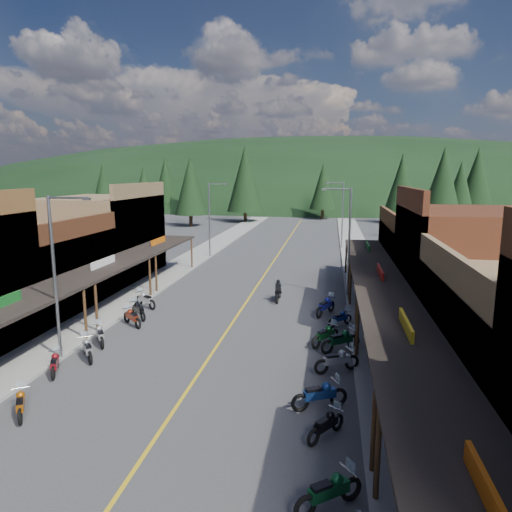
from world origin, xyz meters
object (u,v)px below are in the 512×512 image
at_px(bike_west_3, 21,403).
at_px(bike_west_4, 55,363).
at_px(bike_east_6, 341,339).
at_px(pedestrian_east_b, 357,272).
at_px(rider_on_bike, 278,292).
at_px(bike_west_7, 132,316).
at_px(streetlight_0, 57,271).
at_px(pine_0, 104,186).
at_px(streetlight_1, 211,216).
at_px(pine_2, 245,179).
at_px(streetlight_2, 347,237).
at_px(bike_east_9, 326,305).
at_px(shop_west_3, 103,237).
at_px(pine_7, 166,181).
at_px(pine_3, 323,186).
at_px(pedestrian_east_a, 384,357).
at_px(bike_east_4, 320,393).
at_px(pine_9, 460,192).
at_px(pine_8, 144,194).
at_px(bike_east_2, 329,490).
at_px(pine_10, 190,186).
at_px(bike_east_5, 337,359).
at_px(pine_4, 402,183).
at_px(shop_west_2, 34,272).
at_px(bike_west_5, 87,348).
at_px(pine_11, 442,187).
at_px(bike_east_7, 325,334).
at_px(pine_1, 191,181).
at_px(bike_west_8, 139,309).
at_px(shop_east_3, 434,258).
at_px(bike_west_9, 145,299).
at_px(bike_east_8, 340,318).
at_px(bike_west_6, 100,334).
at_px(streetlight_3, 341,212).
at_px(shop_east_2, 473,271).

xyz_separation_m(bike_west_3, bike_west_4, (-0.90, 3.56, 0.00)).
distance_m(bike_east_6, pedestrian_east_b, 14.64).
bearing_deg(rider_on_bike, bike_west_7, -139.38).
bearing_deg(bike_west_4, rider_on_bike, 31.59).
height_order(bike_west_7, bike_east_6, bike_east_6).
xyz_separation_m(streetlight_0, bike_west_7, (1.16, 5.31, -3.87)).
distance_m(pine_0, bike_west_7, 71.66).
height_order(streetlight_1, pine_2, pine_2).
distance_m(streetlight_2, bike_east_9, 6.19).
relative_size(shop_west_3, pine_7, 0.87).
height_order(pine_3, pedestrian_east_a, pine_3).
bearing_deg(bike_east_4, pine_3, 155.29).
bearing_deg(streetlight_2, bike_east_6, -92.83).
relative_size(pine_9, pedestrian_east_b, 5.97).
height_order(pine_8, bike_east_2, pine_8).
height_order(pine_10, bike_east_4, pine_10).
relative_size(pine_0, bike_east_6, 4.71).
bearing_deg(pine_3, pine_7, 164.48).
bearing_deg(bike_east_9, bike_west_3, -101.37).
distance_m(bike_east_5, pedestrian_east_b, 17.18).
bearing_deg(pine_4, bike_west_4, -109.89).
height_order(pine_9, bike_east_4, pine_9).
distance_m(shop_west_2, bike_east_5, 21.22).
xyz_separation_m(bike_west_5, bike_west_7, (0.02, 5.07, -0.00)).
bearing_deg(bike_west_5, streetlight_0, 154.03).
xyz_separation_m(pine_11, bike_east_2, (-14.08, -52.10, -6.57)).
height_order(shop_west_3, bike_east_7, shop_west_3).
relative_size(pine_1, bike_west_8, 5.90).
bearing_deg(pedestrian_east_a, bike_east_5, -87.73).
distance_m(shop_east_3, pine_7, 79.38).
xyz_separation_m(bike_west_5, bike_east_9, (11.39, 9.07, 0.07)).
distance_m(bike_west_9, bike_east_8, 13.07).
xyz_separation_m(pine_10, bike_west_7, (12.21, -50.69, -6.19)).
relative_size(shop_west_3, bike_east_2, 5.08).
bearing_deg(pine_2, pine_0, 172.41).
xyz_separation_m(shop_east_3, streetlight_1, (-20.71, 10.70, 1.93)).
height_order(pine_3, bike_west_6, pine_3).
height_order(shop_west_2, bike_west_3, shop_west_2).
bearing_deg(pine_11, pedestrian_east_b, -114.72).
height_order(pine_4, bike_west_6, pine_4).
xyz_separation_m(streetlight_2, bike_east_7, (-1.30, -9.96, -3.84)).
bearing_deg(pine_11, shop_west_3, -141.68).
xyz_separation_m(pine_3, bike_west_8, (-9.99, -65.30, -5.88)).
height_order(streetlight_3, pine_7, pine_7).
relative_size(pine_1, pine_8, 1.25).
bearing_deg(bike_west_6, pine_1, 68.30).
bearing_deg(bike_east_4, shop_east_2, 115.69).
xyz_separation_m(bike_east_6, bike_east_7, (-0.77, 0.74, -0.05)).
height_order(streetlight_2, pedestrian_east_b, streetlight_2).
xyz_separation_m(pine_8, bike_west_6, (15.81, -43.81, -5.39)).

